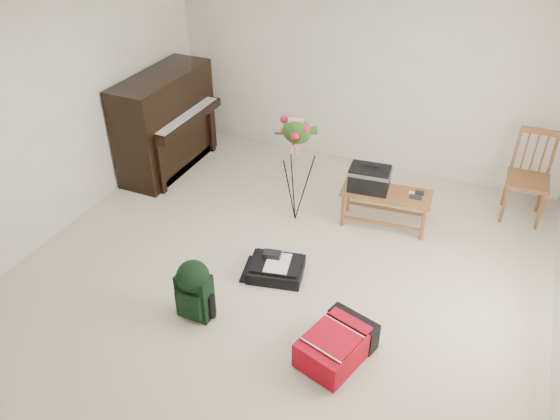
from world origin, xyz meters
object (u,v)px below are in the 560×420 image
at_px(piano, 167,124).
at_px(flower_stand, 296,171).
at_px(red_suitcase, 338,341).
at_px(dining_chair, 529,178).
at_px(green_backpack, 194,287).
at_px(bench, 375,182).
at_px(black_duffel, 276,268).

bearing_deg(piano, flower_stand, -13.48).
relative_size(red_suitcase, flower_stand, 0.58).
xyz_separation_m(red_suitcase, flower_stand, (-1.08, 1.68, 0.48)).
xyz_separation_m(dining_chair, flower_stand, (-2.32, -1.11, 0.13)).
bearing_deg(green_backpack, piano, 128.27).
xyz_separation_m(red_suitcase, green_backpack, (-1.31, -0.08, 0.18)).
bearing_deg(piano, bench, -3.89).
distance_m(bench, flower_stand, 0.86).
bearing_deg(flower_stand, red_suitcase, -68.74).
height_order(dining_chair, green_backpack, dining_chair).
distance_m(piano, dining_chair, 4.33).
relative_size(piano, green_backpack, 2.52).
relative_size(red_suitcase, black_duffel, 1.22).
bearing_deg(red_suitcase, piano, 161.25).
xyz_separation_m(bench, flower_stand, (-0.81, -0.28, 0.10)).
bearing_deg(black_duffel, dining_chair, 32.28).
bearing_deg(green_backpack, red_suitcase, 4.20).
height_order(green_backpack, flower_stand, flower_stand).
xyz_separation_m(bench, red_suitcase, (0.28, -1.97, -0.38)).
xyz_separation_m(dining_chair, red_suitcase, (-1.24, -2.80, -0.35)).
height_order(bench, dining_chair, dining_chair).
distance_m(bench, red_suitcase, 2.02).
bearing_deg(green_backpack, dining_chair, 49.05).
relative_size(black_duffel, green_backpack, 1.01).
height_order(piano, green_backpack, piano).
bearing_deg(dining_chair, flower_stand, -156.53).
height_order(dining_chair, red_suitcase, dining_chair).
bearing_deg(dining_chair, bench, -153.40).
height_order(bench, flower_stand, flower_stand).
height_order(piano, dining_chair, piano).
bearing_deg(flower_stand, bench, 7.86).
bearing_deg(black_duffel, bench, 51.96).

